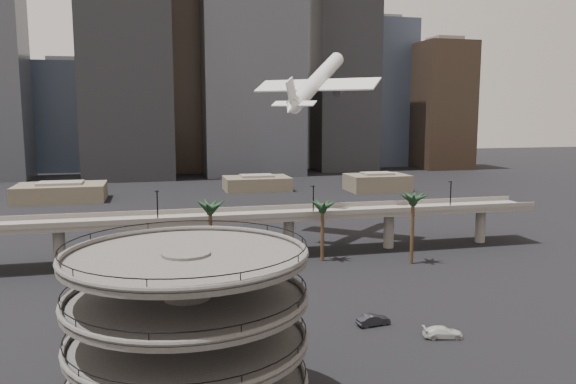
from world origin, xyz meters
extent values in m
cylinder|color=#484543|center=(-13.00, -4.00, 8.00)|extent=(4.40, 4.40, 16.50)
cylinder|color=#484543|center=(-13.00, -4.00, 3.77)|extent=(22.00, 22.00, 0.45)
torus|color=#484543|center=(-13.00, -4.00, 4.25)|extent=(22.20, 22.20, 0.50)
torus|color=black|center=(-13.00, -4.00, 5.05)|extent=(21.80, 21.80, 0.10)
cylinder|color=#484543|center=(-13.00, -4.00, 7.78)|extent=(22.00, 22.00, 0.45)
torus|color=#484543|center=(-13.00, -4.00, 8.25)|extent=(22.20, 22.20, 0.50)
torus|color=black|center=(-13.00, -4.00, 9.05)|extent=(21.80, 21.80, 0.10)
cylinder|color=#484543|center=(-13.00, -4.00, 11.78)|extent=(22.00, 22.00, 0.45)
torus|color=#484543|center=(-13.00, -4.00, 12.25)|extent=(22.20, 22.20, 0.50)
torus|color=black|center=(-13.00, -4.00, 13.05)|extent=(21.80, 21.80, 0.10)
cylinder|color=#484543|center=(-13.00, -4.00, 15.78)|extent=(22.00, 22.00, 0.45)
torus|color=#484543|center=(-13.00, -4.00, 16.25)|extent=(22.20, 22.20, 0.50)
torus|color=black|center=(-13.00, -4.00, 17.05)|extent=(21.80, 21.80, 0.10)
cube|color=slate|center=(0.00, 55.00, 8.00)|extent=(130.00, 9.00, 0.90)
cube|color=slate|center=(0.00, 50.50, 8.90)|extent=(130.00, 0.30, 1.00)
cube|color=slate|center=(0.00, 59.50, 8.90)|extent=(130.00, 0.30, 1.00)
cylinder|color=slate|center=(-33.00, 55.00, 3.80)|extent=(2.20, 2.20, 8.00)
cylinder|color=slate|center=(-11.00, 55.00, 3.80)|extent=(2.20, 2.20, 8.00)
cylinder|color=slate|center=(11.00, 55.00, 3.80)|extent=(2.20, 2.20, 8.00)
cylinder|color=slate|center=(33.00, 55.00, 3.80)|extent=(2.20, 2.20, 8.00)
cylinder|color=slate|center=(55.00, 55.00, 3.80)|extent=(2.20, 2.20, 8.00)
cylinder|color=black|center=(-15.00, 51.00, 11.50)|extent=(0.24, 0.24, 6.00)
cylinder|color=black|center=(15.00, 51.00, 11.50)|extent=(0.24, 0.24, 6.00)
cylinder|color=black|center=(45.00, 51.00, 11.50)|extent=(0.24, 0.24, 6.00)
cylinder|color=#4B3620|center=(-6.00, 44.00, 6.08)|extent=(0.70, 0.70, 12.15)
ellipsoid|color=#17331B|center=(-6.00, 44.00, 12.55)|extent=(4.40, 4.40, 2.00)
cylinder|color=#4B3620|center=(16.00, 48.00, 5.40)|extent=(0.70, 0.70, 10.80)
ellipsoid|color=#17331B|center=(16.00, 48.00, 11.20)|extent=(4.40, 4.40, 2.00)
cylinder|color=#4B3620|center=(32.00, 42.00, 6.30)|extent=(0.70, 0.70, 12.60)
ellipsoid|color=#17331B|center=(32.00, 42.00, 13.00)|extent=(4.40, 4.40, 2.00)
cube|color=brown|center=(-45.00, 140.00, 2.75)|extent=(28.00, 18.00, 5.50)
cube|color=slate|center=(-45.00, 140.00, 5.90)|extent=(14.00, 9.00, 0.80)
cube|color=brown|center=(22.00, 150.00, 2.50)|extent=(24.00, 16.00, 5.00)
cube|color=slate|center=(22.00, 150.00, 5.40)|extent=(12.00, 8.00, 0.80)
cube|color=brown|center=(65.00, 138.00, 3.00)|extent=(22.00, 15.00, 6.00)
cube|color=slate|center=(65.00, 138.00, 6.40)|extent=(11.00, 7.50, 0.80)
cube|color=#384457|center=(-55.00, 245.00, 26.46)|extent=(30.00, 30.00, 52.91)
cube|color=slate|center=(-55.00, 245.00, 54.11)|extent=(16.50, 16.50, 2.40)
cube|color=black|center=(-25.00, 200.00, 60.63)|extent=(38.00, 30.00, 121.26)
cube|color=#30241A|center=(5.00, 225.00, 49.61)|extent=(28.00, 26.00, 99.21)
cube|color=#43474F|center=(30.00, 205.00, 66.14)|extent=(45.00, 32.00, 132.28)
cube|color=gray|center=(55.00, 240.00, 23.15)|extent=(24.00, 24.00, 46.30)
cube|color=slate|center=(55.00, 240.00, 47.50)|extent=(13.20, 13.20, 2.40)
cube|color=black|center=(78.00, 215.00, 52.36)|extent=(30.00, 28.00, 104.73)
cube|color=#384457|center=(105.00, 235.00, 38.58)|extent=(34.00, 30.00, 77.17)
cube|color=slate|center=(105.00, 235.00, 78.37)|extent=(18.70, 16.50, 2.40)
cube|color=#30241A|center=(130.00, 210.00, 31.97)|extent=(26.00, 26.00, 63.94)
cube|color=slate|center=(130.00, 210.00, 65.14)|extent=(14.30, 14.30, 2.40)
cube|color=gray|center=(18.00, 260.00, 20.95)|extent=(22.00, 22.00, 41.89)
cube|color=slate|center=(18.00, 260.00, 43.09)|extent=(12.10, 12.10, 2.40)
cylinder|color=silver|center=(20.97, 69.23, 35.76)|extent=(19.16, 21.81, 14.63)
cone|color=silver|center=(29.59, 79.46, 42.13)|extent=(5.53, 5.66, 4.55)
cone|color=silver|center=(12.35, 59.01, 29.38)|extent=(5.13, 5.29, 4.20)
cube|color=silver|center=(20.57, 68.76, 34.83)|extent=(25.63, 22.89, 2.98)
cube|color=silver|center=(13.36, 60.21, 30.55)|extent=(8.71, 7.82, 1.20)
cube|color=silver|center=(12.61, 59.33, 32.96)|extent=(3.49, 4.06, 6.06)
cylinder|color=#27262C|center=(17.21, 72.92, 33.83)|extent=(4.33, 4.63, 3.45)
cylinder|color=#27262C|center=(25.24, 66.14, 33.83)|extent=(4.33, 4.63, 3.45)
imported|color=red|center=(-8.57, 20.01, 0.73)|extent=(4.51, 2.36, 1.46)
imported|color=black|center=(12.86, 14.25, 0.76)|extent=(4.79, 2.20, 1.52)
imported|color=silver|center=(19.92, 8.15, 0.73)|extent=(5.34, 3.03, 1.46)
camera|label=1|loc=(-15.71, -53.98, 28.74)|focal=35.00mm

